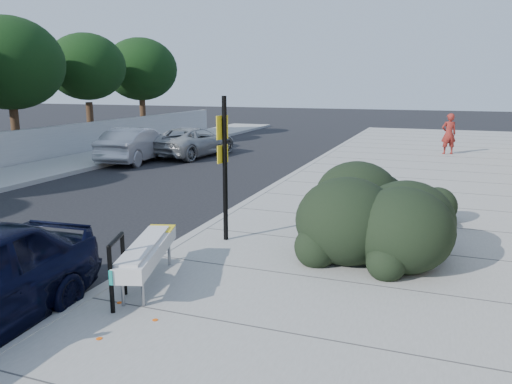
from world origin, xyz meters
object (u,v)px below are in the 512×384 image
sign_post (224,161)px  suv_silver (193,142)px  bike_rack (117,264)px  bench (147,252)px  wagon_silver (137,145)px  pedestrian (449,134)px

sign_post → suv_silver: 13.63m
bike_rack → sign_post: bearing=67.1°
bench → bike_rack: size_ratio=2.27×
bench → sign_post: sign_post is taller
wagon_silver → pedestrian: (12.76, 6.15, 0.34)m
pedestrian → suv_silver: bearing=-2.5°
bench → bike_rack: bearing=-107.1°
bench → sign_post: size_ratio=0.78×
sign_post → bench: bearing=-78.8°
suv_silver → bench: bearing=122.1°
bench → sign_post: (0.23, 2.59, 1.13)m
bike_rack → pedestrian: size_ratio=0.54×
sign_post → wagon_silver: (-8.33, 9.31, -1.07)m
bench → sign_post: 2.84m
bench → bike_rack: 0.81m
suv_silver → wagon_silver: bearing=65.8°
pedestrian → bench: bearing=54.7°
sign_post → pedestrian: sign_post is taller
bench → sign_post: bearing=67.6°
bike_rack → wagon_silver: wagon_silver is taller
bench → suv_silver: suv_silver is taller
sign_post → pedestrian: size_ratio=1.59×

